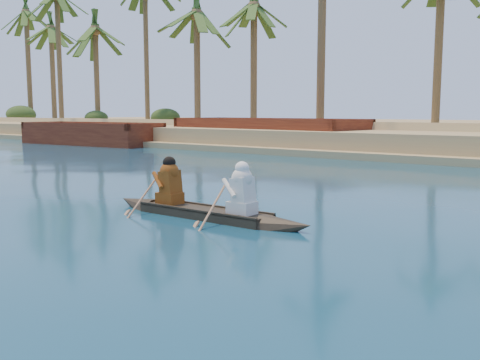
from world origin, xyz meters
The scene contains 5 objects.
palm_grove centered at (0.00, 35.00, 8.00)m, with size 110.00×14.00×16.00m, color #36531D, non-canonical shape.
shrub_cluster centered at (0.00, 31.50, 1.20)m, with size 100.00×6.00×2.40m, color #283F17, non-canonical shape.
canoe centered at (3.17, 6.79, 0.29)m, with size 5.56×0.85×1.53m.
barge_left centered at (-21.77, 22.00, 0.66)m, with size 11.56×4.70×1.88m.
barge_mid centered at (-9.59, 27.00, 0.80)m, with size 14.09×5.91×2.28m.
Camera 1 is at (11.18, -2.04, 2.38)m, focal length 40.00 mm.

